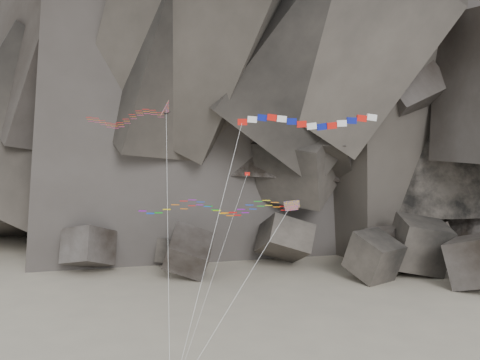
# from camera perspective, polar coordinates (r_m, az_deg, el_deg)

# --- Properties ---
(headland) EXTENTS (110.00, 70.00, 84.00)m
(headland) POSITION_cam_1_polar(r_m,az_deg,el_deg) (123.51, 2.75, 14.81)
(headland) COLOR #4B443D
(headland) RESTS_ON ground
(boulder_field) EXTENTS (63.84, 18.89, 10.20)m
(boulder_field) POSITION_cam_1_polar(r_m,az_deg,el_deg) (89.08, 8.53, -7.25)
(boulder_field) COLOR #47423F
(boulder_field) RESTS_ON ground
(delta_kite) EXTENTS (12.94, 16.28, 23.33)m
(delta_kite) POSITION_cam_1_polar(r_m,az_deg,el_deg) (60.97, -11.16, 5.77)
(delta_kite) COLOR red
(delta_kite) RESTS_ON ground
(banner_kite) EXTENTS (15.86, 11.40, 21.86)m
(banner_kite) POSITION_cam_1_polar(r_m,az_deg,el_deg) (52.49, 6.29, 5.48)
(banner_kite) COLOR red
(banner_kite) RESTS_ON ground
(parafoil_kite) EXTENTS (14.37, 9.30, 14.49)m
(parafoil_kite) POSITION_cam_1_polar(r_m,az_deg,el_deg) (52.15, -2.83, -2.55)
(parafoil_kite) COLOR #EDB20D
(parafoil_kite) RESTS_ON ground
(pennant_kite) EXTENTS (4.53, 13.60, 16.43)m
(pennant_kite) POSITION_cam_1_polar(r_m,az_deg,el_deg) (53.36, -1.06, -4.59)
(pennant_kite) COLOR red
(pennant_kite) RESTS_ON ground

